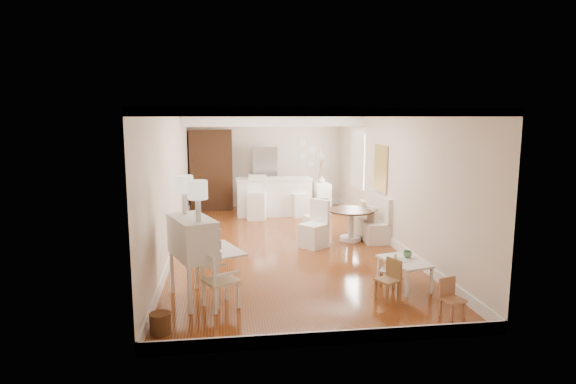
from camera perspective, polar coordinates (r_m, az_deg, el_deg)
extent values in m
plane|color=brown|center=(10.20, -0.45, -6.35)|extent=(9.00, 9.00, 0.00)
cube|color=white|center=(9.83, -0.47, 9.59)|extent=(4.50, 9.00, 0.04)
cube|color=beige|center=(14.37, -2.66, 3.84)|extent=(4.50, 0.04, 2.80)
cube|color=beige|center=(5.55, 5.25, -4.66)|extent=(4.50, 0.04, 2.80)
cube|color=beige|center=(9.90, -13.50, 1.21)|extent=(0.04, 9.00, 2.80)
cube|color=beige|center=(10.43, 11.91, 1.66)|extent=(0.04, 9.00, 2.80)
cube|color=white|center=(12.02, -1.76, 8.64)|extent=(4.50, 0.45, 0.36)
cube|color=tan|center=(10.87, 10.89, 2.78)|extent=(0.04, 0.84, 1.04)
cube|color=white|center=(12.68, 8.27, 3.74)|extent=(0.04, 1.10, 1.40)
cylinder|color=#381E11|center=(14.26, -7.50, 5.55)|extent=(0.30, 0.03, 0.30)
cylinder|color=white|center=(9.33, -0.09, 9.31)|extent=(0.36, 0.36, 0.08)
cube|color=white|center=(7.24, -11.22, -7.83)|extent=(1.29, 1.30, 1.26)
cube|color=white|center=(7.00, -7.98, -10.24)|extent=(0.64, 0.64, 0.82)
cylinder|color=brown|center=(6.45, -14.90, -14.81)|extent=(0.35, 0.35, 0.27)
cube|color=white|center=(7.99, 13.60, -9.37)|extent=(0.72, 0.98, 0.44)
cube|color=olive|center=(7.39, 11.71, -10.11)|extent=(0.40, 0.40, 0.62)
cube|color=#9E6E48|center=(7.99, 11.74, -9.05)|extent=(0.33, 0.33, 0.51)
cube|color=#A9704D|center=(6.96, 18.94, -11.91)|extent=(0.34, 0.34, 0.56)
cube|color=silver|center=(10.97, 9.61, -2.74)|extent=(0.52, 1.60, 0.98)
cylinder|color=#442715|center=(10.60, 7.47, -3.91)|extent=(1.05, 1.05, 0.69)
cube|color=white|center=(9.96, 3.05, -3.83)|extent=(0.67, 0.67, 0.98)
cube|color=white|center=(10.99, 3.19, -2.85)|extent=(0.53, 0.54, 0.88)
cube|color=white|center=(13.11, -1.68, -0.57)|extent=(2.05, 0.65, 1.03)
cube|color=white|center=(12.62, -3.73, -0.67)|extent=(0.54, 0.54, 1.16)
cube|color=silver|center=(12.97, 1.19, -0.71)|extent=(0.51, 0.51, 1.01)
cube|color=#381E11|center=(14.03, -9.07, 2.58)|extent=(1.20, 0.60, 2.30)
imported|color=silver|center=(14.10, -1.31, 1.70)|extent=(0.75, 0.65, 1.80)
cube|color=white|center=(13.60, 3.95, -0.64)|extent=(0.42, 0.89, 0.84)
imported|color=#589763|center=(8.06, 13.97, -7.18)|extent=(0.15, 0.15, 0.11)
imported|color=white|center=(13.54, 4.03, 1.53)|extent=(0.24, 0.24, 0.19)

